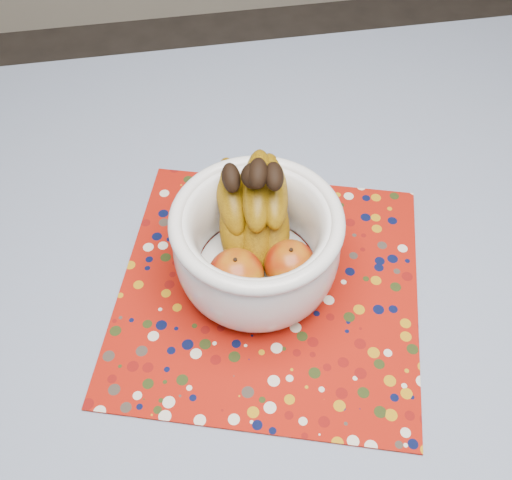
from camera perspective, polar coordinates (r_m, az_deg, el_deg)
table at (r=0.87m, az=4.58°, el=-11.87°), size 1.20×1.20×0.75m
tablecloth at (r=0.80m, az=4.95°, el=-9.35°), size 1.32×1.32×0.01m
placemat at (r=0.83m, az=1.22°, el=-4.61°), size 0.51×0.51×0.00m
fruit_bowl at (r=0.78m, az=0.11°, el=0.48°), size 0.22×0.23×0.19m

